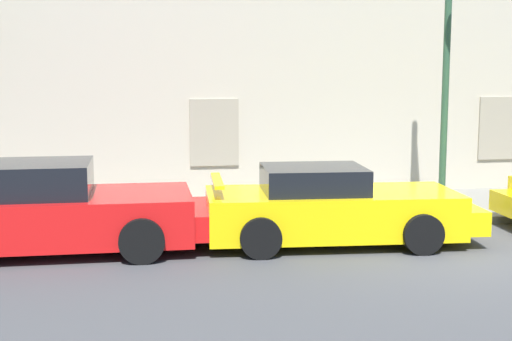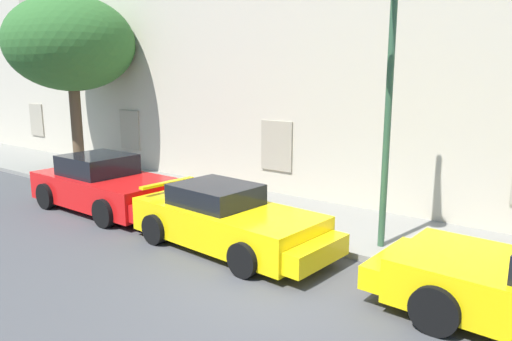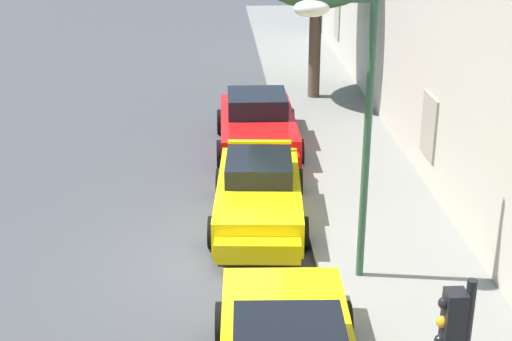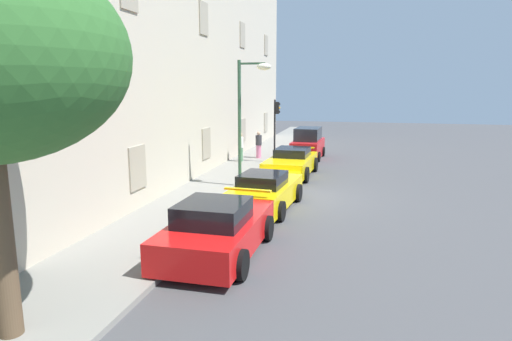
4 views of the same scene
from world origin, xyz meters
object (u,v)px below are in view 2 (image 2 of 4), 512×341
street_lamp (382,68)px  sportscar_yellow_flank (232,222)px  sportscar_red_lead (109,187)px  tree_near_kerb (71,44)px

street_lamp → sportscar_yellow_flank: bearing=-153.8°
sportscar_red_lead → sportscar_yellow_flank: (4.65, -0.26, -0.05)m
tree_near_kerb → street_lamp: (12.14, -1.14, -0.95)m
sportscar_yellow_flank → tree_near_kerb: (-9.48, 2.44, 4.17)m
sportscar_yellow_flank → tree_near_kerb: 10.64m
sportscar_yellow_flank → sportscar_red_lead: bearing=176.8°
tree_near_kerb → sportscar_yellow_flank: bearing=-14.5°
tree_near_kerb → street_lamp: bearing=-5.4°
sportscar_yellow_flank → tree_near_kerb: bearing=165.5°
sportscar_yellow_flank → street_lamp: (2.65, 1.31, 3.22)m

